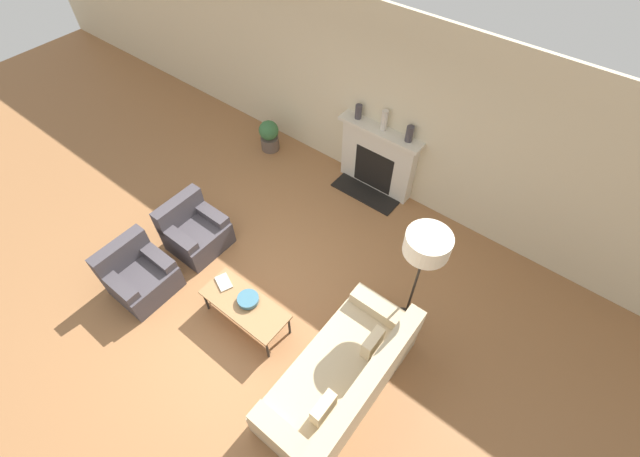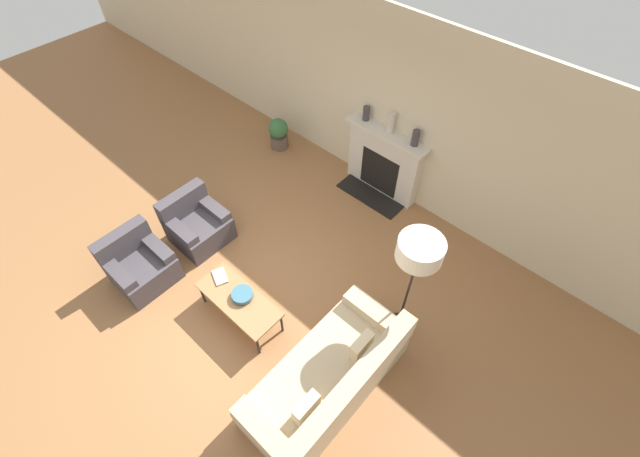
# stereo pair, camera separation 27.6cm
# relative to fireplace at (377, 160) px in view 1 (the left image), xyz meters

# --- Properties ---
(ground_plane) EXTENTS (18.00, 18.00, 0.00)m
(ground_plane) POSITION_rel_fireplace_xyz_m (-0.05, -2.97, -0.57)
(ground_plane) COLOR #99663D
(wall_back) EXTENTS (18.00, 0.06, 2.90)m
(wall_back) POSITION_rel_fireplace_xyz_m (-0.05, 0.14, 0.88)
(wall_back) COLOR beige
(wall_back) RESTS_ON ground_plane
(fireplace) EXTENTS (1.39, 0.59, 1.17)m
(fireplace) POSITION_rel_fireplace_xyz_m (0.00, 0.00, 0.00)
(fireplace) COLOR beige
(fireplace) RESTS_ON ground_plane
(couch) EXTENTS (0.94, 2.03, 0.85)m
(couch) POSITION_rel_fireplace_xyz_m (1.61, -3.12, -0.26)
(couch) COLOR tan
(couch) RESTS_ON ground_plane
(armchair_near) EXTENTS (0.74, 0.77, 0.79)m
(armchair_near) POSITION_rel_fireplace_xyz_m (-1.40, -3.68, -0.28)
(armchair_near) COLOR #423D42
(armchair_near) RESTS_ON ground_plane
(armchair_far) EXTENTS (0.74, 0.77, 0.79)m
(armchair_far) POSITION_rel_fireplace_xyz_m (-1.40, -2.70, -0.28)
(armchair_far) COLOR #423D42
(armchair_far) RESTS_ON ground_plane
(coffee_table) EXTENTS (1.18, 0.49, 0.43)m
(coffee_table) POSITION_rel_fireplace_xyz_m (0.10, -3.16, -0.17)
(coffee_table) COLOR olive
(coffee_table) RESTS_ON ground_plane
(bowl) EXTENTS (0.27, 0.27, 0.08)m
(bowl) POSITION_rel_fireplace_xyz_m (0.12, -3.10, -0.09)
(bowl) COLOR #38667A
(bowl) RESTS_ON coffee_table
(book) EXTENTS (0.29, 0.24, 0.02)m
(book) POSITION_rel_fireplace_xyz_m (-0.32, -3.11, -0.12)
(book) COLOR #B2A893
(book) RESTS_ON coffee_table
(floor_lamp) EXTENTS (0.49, 0.49, 1.77)m
(floor_lamp) POSITION_rel_fireplace_xyz_m (1.72, -1.88, 0.98)
(floor_lamp) COLOR black
(floor_lamp) RESTS_ON ground_plane
(mantel_vase_left) EXTENTS (0.10, 0.10, 0.23)m
(mantel_vase_left) POSITION_rel_fireplace_xyz_m (-0.43, 0.01, 0.71)
(mantel_vase_left) COLOR #3D383D
(mantel_vase_left) RESTS_ON fireplace
(mantel_vase_center_left) EXTENTS (0.10, 0.10, 0.33)m
(mantel_vase_center_left) POSITION_rel_fireplace_xyz_m (0.02, 0.01, 0.76)
(mantel_vase_center_left) COLOR beige
(mantel_vase_center_left) RESTS_ON fireplace
(mantel_vase_center_right) EXTENTS (0.11, 0.11, 0.25)m
(mantel_vase_center_right) POSITION_rel_fireplace_xyz_m (0.46, 0.01, 0.72)
(mantel_vase_center_right) COLOR #3D383D
(mantel_vase_center_right) RESTS_ON fireplace
(potted_plant) EXTENTS (0.35, 0.35, 0.59)m
(potted_plant) POSITION_rel_fireplace_xyz_m (-2.04, -0.37, -0.27)
(potted_plant) COLOR brown
(potted_plant) RESTS_ON ground_plane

